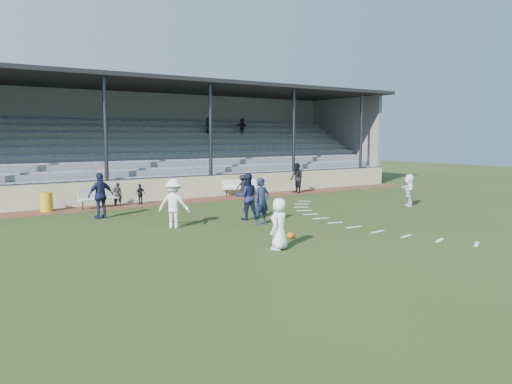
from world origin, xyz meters
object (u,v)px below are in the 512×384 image
Objects in this scene: bench_right at (240,186)px; trash_bin at (46,202)px; bench_left at (98,196)px; football at (290,235)px; official at (297,178)px; player_navy_lead at (262,201)px; player_white_lead at (279,224)px.

bench_right is 10.60m from trash_bin.
bench_left is 2.34m from trash_bin.
football is (-4.99, -11.27, -0.47)m from bench_right.
bench_right is 8.61× the size of football.
bench_left reaches higher than trash_bin.
trash_bin is 0.47× the size of official.
trash_bin reaches higher than football.
bench_left reaches higher than football.
trash_bin is at bearing 124.60° from player_navy_lead.
football is 13.58m from official.
official is at bearing -15.64° from bench_left.
player_navy_lead reaches higher than trash_bin.
official reaches higher than football.
trash_bin is at bearing -157.65° from bench_right.
player_navy_lead reaches higher than bench_left.
official reaches higher than trash_bin.
player_navy_lead is 1.00× the size of official.
player_white_lead is (2.02, -12.01, 0.21)m from bench_left.
football is (3.27, -10.96, -0.47)m from bench_left.
bench_right is 1.27× the size of player_white_lead.
football is (5.60, -11.03, -0.34)m from trash_bin.
official reaches higher than player_white_lead.
player_navy_lead is (-4.24, -8.44, 0.34)m from bench_right.
player_navy_lead is (4.02, -8.14, 0.34)m from bench_left.
bench_right reaches higher than football.
bench_right is at bearing -145.59° from player_white_lead.
bench_right is 12.33m from football.
player_white_lead reaches higher than bench_right.
player_navy_lead is 10.96m from official.
football is at bearing -92.84° from bench_right.
player_navy_lead is (6.36, -8.21, 0.47)m from trash_bin.
player_navy_lead is (2.00, 3.87, 0.13)m from player_white_lead.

